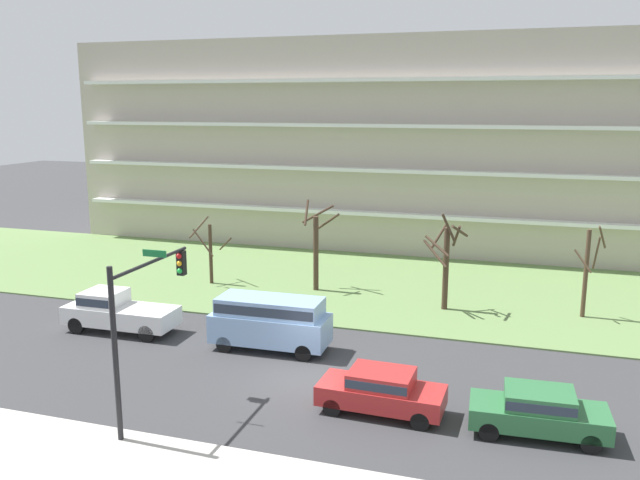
# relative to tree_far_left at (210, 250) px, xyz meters

# --- Properties ---
(ground) EXTENTS (160.00, 160.00, 0.00)m
(ground) POSITION_rel_tree_far_left_xyz_m (9.87, -11.34, -2.08)
(ground) COLOR #38383A
(grass_lawn_strip) EXTENTS (80.00, 16.00, 0.08)m
(grass_lawn_strip) POSITION_rel_tree_far_left_xyz_m (9.87, 2.66, -2.04)
(grass_lawn_strip) COLOR #66844C
(grass_lawn_strip) RESTS_ON ground
(apartment_building) EXTENTS (52.65, 11.80, 15.30)m
(apartment_building) POSITION_rel_tree_far_left_xyz_m (9.87, 16.08, 5.57)
(apartment_building) COLOR #B2A899
(apartment_building) RESTS_ON ground
(tree_far_left) EXTENTS (2.46, 2.24, 3.98)m
(tree_far_left) POSITION_rel_tree_far_left_xyz_m (0.00, 0.00, 0.00)
(tree_far_left) COLOR #423023
(tree_far_left) RESTS_ON ground
(tree_left) EXTENTS (2.43, 2.03, 5.29)m
(tree_left) POSITION_rel_tree_far_left_xyz_m (6.45, 0.63, 0.56)
(tree_left) COLOR #423023
(tree_left) RESTS_ON ground
(tree_center) EXTENTS (2.26, 2.05, 5.21)m
(tree_center) POSITION_rel_tree_far_left_xyz_m (14.00, -0.97, 0.65)
(tree_center) COLOR #423023
(tree_center) RESTS_ON ground
(tree_right) EXTENTS (1.55, 1.40, 4.94)m
(tree_right) POSITION_rel_tree_far_left_xyz_m (20.91, -0.10, 0.45)
(tree_right) COLOR #4C3828
(tree_right) RESTS_ON ground
(van_blue_near_left) EXTENTS (5.24, 2.11, 2.36)m
(van_blue_near_left) POSITION_rel_tree_far_left_xyz_m (7.36, -8.84, -0.69)
(van_blue_near_left) COLOR #8CB2E0
(van_blue_near_left) RESTS_ON ground
(sedan_green_center_left) EXTENTS (4.49, 2.03, 1.57)m
(sedan_green_center_left) POSITION_rel_tree_far_left_xyz_m (18.57, -13.34, -1.21)
(sedan_green_center_left) COLOR #2D6B3D
(sedan_green_center_left) RESTS_ON ground
(pickup_white_center_right) EXTENTS (5.43, 2.07, 1.95)m
(pickup_white_center_right) POSITION_rel_tree_far_left_xyz_m (-0.51, -8.84, -1.07)
(pickup_white_center_right) COLOR white
(pickup_white_center_right) RESTS_ON ground
(sedan_red_near_right) EXTENTS (4.45, 1.93, 1.57)m
(sedan_red_near_right) POSITION_rel_tree_far_left_xyz_m (13.33, -13.34, -1.21)
(sedan_red_near_right) COLOR #B22828
(sedan_red_near_right) RESTS_ON ground
(traffic_signal_mast) EXTENTS (0.90, 4.69, 5.85)m
(traffic_signal_mast) POSITION_rel_tree_far_left_xyz_m (5.84, -16.33, 1.91)
(traffic_signal_mast) COLOR black
(traffic_signal_mast) RESTS_ON ground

